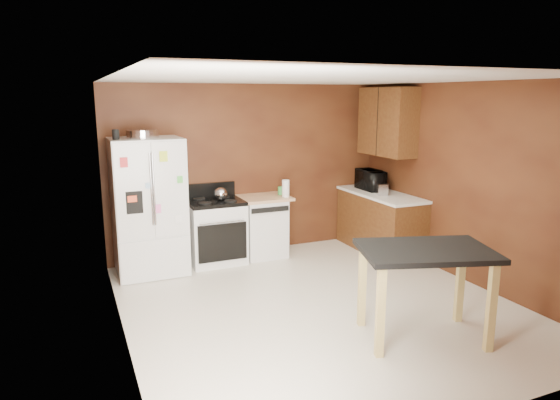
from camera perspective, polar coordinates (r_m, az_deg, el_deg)
floor at (r=5.79m, az=4.43°, el=-11.90°), size 4.50×4.50×0.00m
ceiling at (r=5.31m, az=4.86°, el=13.65°), size 4.50×4.50×0.00m
wall_back at (r=7.45m, az=-3.49°, el=3.48°), size 4.20×0.00×4.20m
wall_front at (r=3.65m, az=21.47°, el=-6.20°), size 4.20×0.00×4.20m
wall_left at (r=4.82m, az=-18.03°, el=-1.67°), size 0.00×4.50×4.50m
wall_right at (r=6.65m, az=20.87°, el=1.72°), size 0.00×4.50×4.50m
roasting_pan at (r=6.64m, az=-15.44°, el=7.31°), size 0.42×0.42×0.11m
pen_cup at (r=6.46m, az=-18.27°, el=7.12°), size 0.08×0.08×0.13m
kettle at (r=6.98m, az=-6.79°, el=0.70°), size 0.18×0.18×0.18m
paper_towel at (r=7.21m, az=0.65°, el=1.33°), size 0.14×0.14×0.25m
green_canister at (r=7.40m, az=0.17°, el=1.08°), size 0.14×0.14×0.12m
toaster at (r=7.49m, az=11.55°, el=1.25°), size 0.22×0.27×0.17m
microwave at (r=7.84m, az=10.34°, el=2.18°), size 0.35×0.51×0.28m
refrigerator at (r=6.77m, az=-14.75°, el=-0.74°), size 0.90×0.80×1.80m
gas_range at (r=7.11m, az=-7.38°, el=-3.48°), size 0.76×0.68×1.10m
dishwasher at (r=7.36m, az=-2.02°, el=-2.95°), size 0.78×0.63×0.89m
right_cabinets at (r=7.67m, az=11.60°, el=0.91°), size 0.63×1.58×2.45m
island at (r=4.98m, az=16.28°, el=-6.87°), size 1.42×1.15×0.91m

